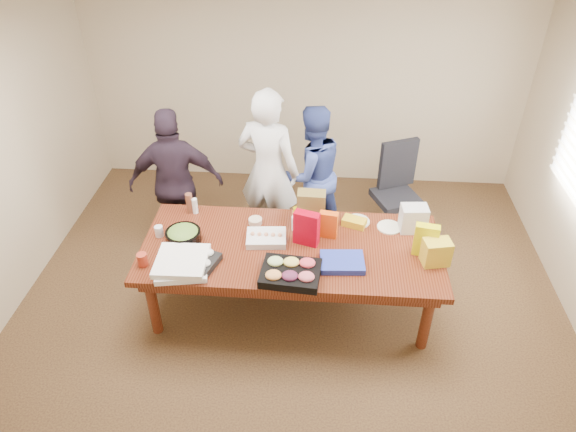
# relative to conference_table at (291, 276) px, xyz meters

# --- Properties ---
(floor) EXTENTS (5.50, 5.00, 0.02)m
(floor) POSITION_rel_conference_table_xyz_m (0.00, 0.00, -0.39)
(floor) COLOR #47301E
(floor) RESTS_ON ground
(ceiling) EXTENTS (5.50, 5.00, 0.02)m
(ceiling) POSITION_rel_conference_table_xyz_m (0.00, 0.00, 2.33)
(ceiling) COLOR white
(ceiling) RESTS_ON wall_back
(wall_back) EXTENTS (5.50, 0.04, 2.70)m
(wall_back) POSITION_rel_conference_table_xyz_m (0.00, 2.50, 0.98)
(wall_back) COLOR beige
(wall_back) RESTS_ON floor
(conference_table) EXTENTS (2.80, 1.20, 0.75)m
(conference_table) POSITION_rel_conference_table_xyz_m (0.00, 0.00, 0.00)
(conference_table) COLOR #4C1C0F
(conference_table) RESTS_ON floor
(office_chair) EXTENTS (0.72, 0.72, 1.07)m
(office_chair) POSITION_rel_conference_table_xyz_m (1.12, 1.29, 0.16)
(office_chair) COLOR black
(office_chair) RESTS_ON floor
(person_center) EXTENTS (0.78, 0.62, 1.88)m
(person_center) POSITION_rel_conference_table_xyz_m (-0.32, 1.03, 0.57)
(person_center) COLOR white
(person_center) RESTS_ON floor
(person_right) EXTENTS (0.98, 0.91, 1.61)m
(person_right) POSITION_rel_conference_table_xyz_m (0.14, 1.24, 0.43)
(person_right) COLOR #3C4FA1
(person_right) RESTS_ON floor
(person_left) EXTENTS (1.05, 0.57, 1.70)m
(person_left) POSITION_rel_conference_table_xyz_m (-1.29, 0.85, 0.47)
(person_left) COLOR #271B27
(person_left) RESTS_ON floor
(veggie_tray) EXTENTS (0.49, 0.43, 0.06)m
(veggie_tray) POSITION_rel_conference_table_xyz_m (-0.85, -0.31, 0.41)
(veggie_tray) COLOR black
(veggie_tray) RESTS_ON conference_table
(fruit_tray) EXTENTS (0.54, 0.44, 0.08)m
(fruit_tray) POSITION_rel_conference_table_xyz_m (0.02, -0.42, 0.41)
(fruit_tray) COLOR black
(fruit_tray) RESTS_ON conference_table
(sheet_cake) EXTENTS (0.39, 0.31, 0.06)m
(sheet_cake) POSITION_rel_conference_table_xyz_m (-0.24, 0.07, 0.41)
(sheet_cake) COLOR white
(sheet_cake) RESTS_ON conference_table
(salad_bowl) EXTENTS (0.37, 0.37, 0.11)m
(salad_bowl) POSITION_rel_conference_table_xyz_m (-1.02, 0.01, 0.43)
(salad_bowl) COLOR black
(salad_bowl) RESTS_ON conference_table
(chip_bag_blue) EXTENTS (0.41, 0.32, 0.06)m
(chip_bag_blue) POSITION_rel_conference_table_xyz_m (0.47, -0.23, 0.40)
(chip_bag_blue) COLOR #2334AA
(chip_bag_blue) RESTS_ON conference_table
(chip_bag_red) EXTENTS (0.25, 0.16, 0.34)m
(chip_bag_red) POSITION_rel_conference_table_xyz_m (0.14, 0.06, 0.55)
(chip_bag_red) COLOR #A80016
(chip_bag_red) RESTS_ON conference_table
(chip_bag_yellow) EXTENTS (0.23, 0.12, 0.32)m
(chip_bag_yellow) POSITION_rel_conference_table_xyz_m (1.22, -0.02, 0.54)
(chip_bag_yellow) COLOR #E8E308
(chip_bag_yellow) RESTS_ON conference_table
(chip_bag_orange) EXTENTS (0.18, 0.11, 0.27)m
(chip_bag_orange) POSITION_rel_conference_table_xyz_m (0.34, 0.19, 0.51)
(chip_bag_orange) COLOR #E3500E
(chip_bag_orange) RESTS_ON conference_table
(mayo_jar) EXTENTS (0.10, 0.10, 0.15)m
(mayo_jar) POSITION_rel_conference_table_xyz_m (0.03, 0.27, 0.45)
(mayo_jar) COLOR white
(mayo_jar) RESTS_ON conference_table
(mustard_bottle) EXTENTS (0.07, 0.07, 0.17)m
(mustard_bottle) POSITION_rel_conference_table_xyz_m (0.02, 0.38, 0.46)
(mustard_bottle) COLOR #E3CF03
(mustard_bottle) RESTS_ON conference_table
(dressing_bottle) EXTENTS (0.08, 0.08, 0.22)m
(dressing_bottle) POSITION_rel_conference_table_xyz_m (-1.06, 0.48, 0.48)
(dressing_bottle) COLOR brown
(dressing_bottle) RESTS_ON conference_table
(ranch_bottle) EXTENTS (0.07, 0.07, 0.17)m
(ranch_bottle) POSITION_rel_conference_table_xyz_m (-1.01, 0.47, 0.46)
(ranch_bottle) COLOR white
(ranch_bottle) RESTS_ON conference_table
(banana_bunch) EXTENTS (0.26, 0.20, 0.08)m
(banana_bunch) POSITION_rel_conference_table_xyz_m (0.60, 0.38, 0.41)
(banana_bunch) COLOR gold
(banana_bunch) RESTS_ON conference_table
(bread_loaf) EXTENTS (0.30, 0.15, 0.12)m
(bread_loaf) POSITION_rel_conference_table_xyz_m (0.13, 0.38, 0.43)
(bread_loaf) COLOR #975F2B
(bread_loaf) RESTS_ON conference_table
(kraft_bag) EXTENTS (0.27, 0.16, 0.35)m
(kraft_bag) POSITION_rel_conference_table_xyz_m (0.17, 0.39, 0.55)
(kraft_bag) COLOR brown
(kraft_bag) RESTS_ON conference_table
(red_cup) EXTENTS (0.12, 0.12, 0.12)m
(red_cup) POSITION_rel_conference_table_xyz_m (-1.30, -0.36, 0.44)
(red_cup) COLOR #A6301B
(red_cup) RESTS_ON conference_table
(clear_cup_a) EXTENTS (0.09, 0.09, 0.10)m
(clear_cup_a) POSITION_rel_conference_table_xyz_m (-1.08, -0.05, 0.43)
(clear_cup_a) COLOR silver
(clear_cup_a) RESTS_ON conference_table
(clear_cup_b) EXTENTS (0.09, 0.09, 0.11)m
(clear_cup_b) POSITION_rel_conference_table_xyz_m (-1.27, 0.07, 0.43)
(clear_cup_b) COLOR silver
(clear_cup_b) RESTS_ON conference_table
(pizza_box_lower) EXTENTS (0.52, 0.52, 0.05)m
(pizza_box_lower) POSITION_rel_conference_table_xyz_m (-0.94, -0.37, 0.40)
(pizza_box_lower) COLOR white
(pizza_box_lower) RESTS_ON conference_table
(pizza_box_upper) EXTENTS (0.46, 0.46, 0.05)m
(pizza_box_upper) POSITION_rel_conference_table_xyz_m (-0.94, -0.37, 0.45)
(pizza_box_upper) COLOR white
(pizza_box_upper) RESTS_ON pizza_box_lower
(plate_a) EXTENTS (0.25, 0.25, 0.01)m
(plate_a) POSITION_rel_conference_table_xyz_m (0.94, 0.36, 0.38)
(plate_a) COLOR white
(plate_a) RESTS_ON conference_table
(plate_b) EXTENTS (0.25, 0.25, 0.02)m
(plate_b) POSITION_rel_conference_table_xyz_m (0.63, 0.44, 0.38)
(plate_b) COLOR silver
(plate_b) RESTS_ON conference_table
(dip_bowl_a) EXTENTS (0.18, 0.18, 0.06)m
(dip_bowl_a) POSITION_rel_conference_table_xyz_m (0.29, 0.32, 0.41)
(dip_bowl_a) COLOR #ECE4C8
(dip_bowl_a) RESTS_ON conference_table
(dip_bowl_b) EXTENTS (0.14, 0.14, 0.05)m
(dip_bowl_b) POSITION_rel_conference_table_xyz_m (-0.38, 0.34, 0.40)
(dip_bowl_b) COLOR beige
(dip_bowl_b) RESTS_ON conference_table
(grocery_bag_white) EXTENTS (0.26, 0.20, 0.27)m
(grocery_bag_white) POSITION_rel_conference_table_xyz_m (1.15, 0.35, 0.51)
(grocery_bag_white) COLOR silver
(grocery_bag_white) RESTS_ON conference_table
(grocery_bag_yellow) EXTENTS (0.27, 0.21, 0.24)m
(grocery_bag_yellow) POSITION_rel_conference_table_xyz_m (1.30, -0.13, 0.49)
(grocery_bag_yellow) COLOR yellow
(grocery_bag_yellow) RESTS_ON conference_table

